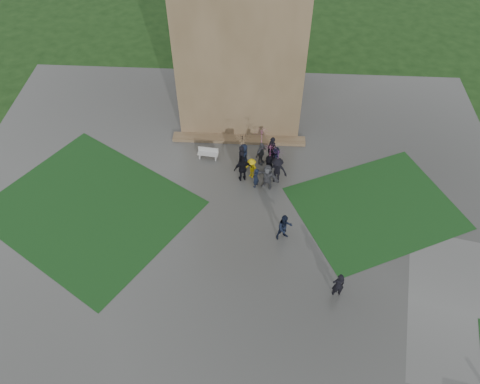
{
  "coord_description": "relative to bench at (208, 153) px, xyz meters",
  "views": [
    {
      "loc": [
        1.43,
        -13.45,
        21.23
      ],
      "look_at": [
        0.4,
        4.76,
        1.2
      ],
      "focal_mm": 35.0,
      "sensor_mm": 36.0,
      "label": 1
    }
  ],
  "objects": [
    {
      "name": "ground",
      "position": [
        1.91,
        -8.77,
        -0.42
      ],
      "size": [
        120.0,
        120.0,
        0.0
      ],
      "primitive_type": "plane",
      "color": "black"
    },
    {
      "name": "plaza",
      "position": [
        1.91,
        -6.77,
        -0.41
      ],
      "size": [
        34.0,
        34.0,
        0.02
      ],
      "primitive_type": "cube",
      "color": "#383835",
      "rests_on": "ground"
    },
    {
      "name": "lawn_inset_left",
      "position": [
        -6.59,
        -4.77,
        -0.39
      ],
      "size": [
        14.1,
        13.46,
        0.01
      ],
      "primitive_type": "cube",
      "rotation": [
        0.0,
        0.0,
        -0.56
      ],
      "color": "black",
      "rests_on": "plaza"
    },
    {
      "name": "lawn_inset_right",
      "position": [
        10.41,
        -3.77,
        -0.39
      ],
      "size": [
        11.12,
        10.15,
        0.01
      ],
      "primitive_type": "cube",
      "rotation": [
        0.0,
        0.0,
        0.44
      ],
      "color": "black",
      "rests_on": "plaza"
    },
    {
      "name": "tower_plinth",
      "position": [
        1.91,
        1.83,
        -0.29
      ],
      "size": [
        9.0,
        0.8,
        0.22
      ],
      "primitive_type": "cube",
      "color": "brown",
      "rests_on": "plaza"
    },
    {
      "name": "bench",
      "position": [
        0.0,
        0.0,
        0.0
      ],
      "size": [
        1.38,
        0.57,
        0.78
      ],
      "rotation": [
        0.0,
        0.0,
        -0.11
      ],
      "color": "#A8A8A3",
      "rests_on": "plaza"
    },
    {
      "name": "visitor_cluster",
      "position": [
        3.51,
        -1.3,
        0.83
      ],
      "size": [
        3.39,
        3.42,
        2.75
      ],
      "color": "black",
      "rests_on": "plaza"
    },
    {
      "name": "pedestrian_mid",
      "position": [
        4.9,
        -6.24,
        0.5
      ],
      "size": [
        0.99,
        0.77,
        1.8
      ],
      "primitive_type": "imported",
      "rotation": [
        0.0,
        0.0,
        0.35
      ],
      "color": "black",
      "rests_on": "plaza"
    },
    {
      "name": "pedestrian_near",
      "position": [
        7.55,
        -9.7,
        0.47
      ],
      "size": [
        0.69,
        0.5,
        1.73
      ],
      "primitive_type": "imported",
      "rotation": [
        0.0,
        0.0,
        3.29
      ],
      "color": "black",
      "rests_on": "plaza"
    }
  ]
}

